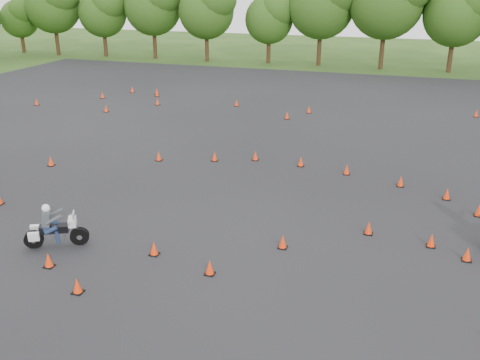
% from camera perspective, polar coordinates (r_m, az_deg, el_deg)
% --- Properties ---
extents(ground, '(140.00, 140.00, 0.00)m').
position_cam_1_polar(ground, '(17.62, -4.05, -8.08)').
color(ground, '#2D5119').
rests_on(ground, ground).
extents(asphalt_pad, '(62.00, 62.00, 0.00)m').
position_cam_1_polar(asphalt_pad, '(22.74, 1.55, -1.10)').
color(asphalt_pad, black).
rests_on(asphalt_pad, ground).
extents(treeline, '(86.81, 32.26, 11.00)m').
position_cam_1_polar(treeline, '(49.95, 13.57, 15.90)').
color(treeline, '#2A4B15').
rests_on(treeline, ground).
extents(traffic_cones, '(36.24, 32.84, 0.45)m').
position_cam_1_polar(traffic_cones, '(22.31, 1.36, -0.93)').
color(traffic_cones, '#FB360A').
rests_on(traffic_cones, asphalt_pad).
extents(rider_grey, '(2.17, 1.55, 1.63)m').
position_cam_1_polar(rider_grey, '(18.86, -19.10, -4.44)').
color(rider_grey, '#42464A').
rests_on(rider_grey, ground).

